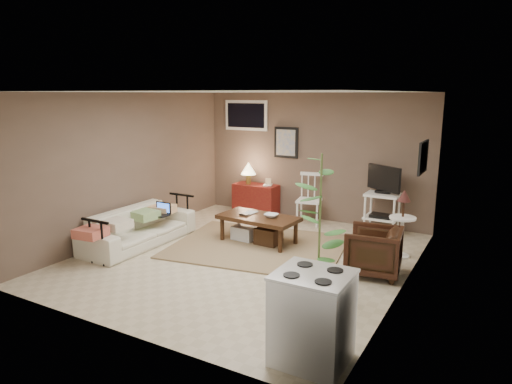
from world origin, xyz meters
The scene contains 20 objects.
floor centered at (0.00, 0.00, 0.00)m, with size 5.00×5.00×0.00m, color #C1B293.
art_back centered at (-0.55, 2.48, 1.45)m, with size 0.50×0.03×0.60m, color black.
art_right centered at (2.23, 1.05, 1.52)m, with size 0.03×0.60×0.45m, color black.
window centered at (-1.45, 2.48, 1.95)m, with size 0.96×0.03×0.60m, color white.
rug centered at (-0.07, 0.49, 0.01)m, with size 2.61×2.09×0.03m, color #957A57.
coffee_table centered at (-0.17, 0.66, 0.27)m, with size 1.31×0.74×0.48m.
sofa centered at (-1.80, -0.32, 0.38)m, with size 1.96×0.57×0.77m, color beige.
sofa_pillows centered at (-1.75, -0.55, 0.47)m, with size 0.38×1.87×0.13m, color beige, non-canonical shape.
sofa_end_rails centered at (-1.69, -0.32, 0.33)m, with size 0.53×1.96×0.66m, color black, non-canonical shape.
laptop centered at (-1.61, 0.02, 0.50)m, with size 0.30×0.22×0.21m.
red_console centered at (-1.13, 2.28, 0.36)m, with size 0.90×0.40×1.04m.
spindle_chair centered at (0.11, 2.11, 0.44)m, with size 0.51×0.51×0.95m.
tv_stand centered at (1.44, 2.16, 0.63)m, with size 0.64×0.46×1.19m.
side_table centered at (1.99, 1.15, 0.63)m, with size 0.38×0.38×1.02m.
armchair centered at (1.81, 0.29, 0.35)m, with size 0.68×0.64×0.70m, color black.
potted_plant centered at (1.42, -0.70, 0.93)m, with size 0.44×0.44×1.75m.
stove centered at (1.88, -2.01, 0.42)m, with size 0.65×0.61×0.85m.
bowl centered at (0.05, 0.71, 0.56)m, with size 0.22×0.05×0.22m, color #361A0E.
book_table centered at (-0.44, 0.76, 0.57)m, with size 0.16×0.02×0.22m, color #361A0E.
book_console centered at (-0.94, 2.27, 0.71)m, with size 0.17×0.02×0.23m, color #361A0E.
Camera 1 is at (3.27, -5.52, 2.38)m, focal length 32.00 mm.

